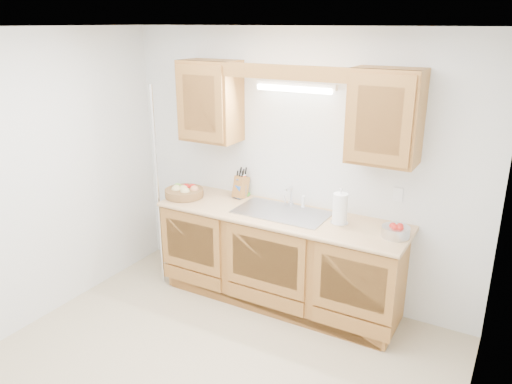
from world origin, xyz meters
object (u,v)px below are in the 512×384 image
Objects in this scene: paper_towel at (340,209)px; apple_bowl at (396,231)px; knife_block at (241,186)px; fruit_basket at (184,192)px.

paper_towel is 1.13× the size of apple_bowl.
paper_towel is at bearing 174.55° from apple_bowl.
apple_bowl is (1.57, -0.21, -0.06)m from knife_block.
paper_towel reaches higher than apple_bowl.
paper_towel is at bearing -3.27° from knife_block.
apple_bowl is at bearing 1.43° from fruit_basket.
knife_block is at bearing 171.29° from paper_towel.
paper_towel reaches higher than knife_block.
apple_bowl is at bearing -5.45° from paper_towel.
paper_towel is (1.08, -0.17, 0.02)m from knife_block.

